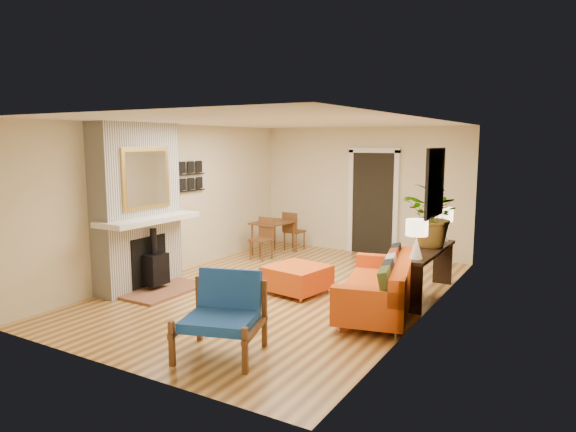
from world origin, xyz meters
name	(u,v)px	position (x,y,z in m)	size (l,w,h in m)	color
room_shell	(380,198)	(0.60, 2.63, 1.24)	(6.50, 6.50, 6.50)	#D8A453
fireplace	(139,210)	(-2.00, -1.00, 1.24)	(1.09, 1.68, 2.60)	white
sofa	(383,287)	(1.73, -0.19, 0.35)	(1.32, 2.19, 0.81)	silver
ottoman	(297,277)	(0.27, 0.01, 0.24)	(0.95, 0.95, 0.42)	silver
blue_chair	(224,310)	(0.67, -2.34, 0.48)	(1.05, 1.04, 0.89)	brown
dining_table	(276,228)	(-1.44, 2.16, 0.54)	(0.73, 1.55, 0.83)	brown
console_table	(429,259)	(2.07, 0.81, 0.58)	(0.34, 1.85, 0.72)	black
lamp_near	(417,234)	(2.07, 0.13, 1.06)	(0.30, 0.30, 0.54)	white
lamp_far	(443,220)	(2.07, 1.58, 1.06)	(0.30, 0.30, 0.54)	white
houseplant	(434,215)	(2.06, 1.03, 1.21)	(0.87, 0.75, 0.97)	#1E5919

